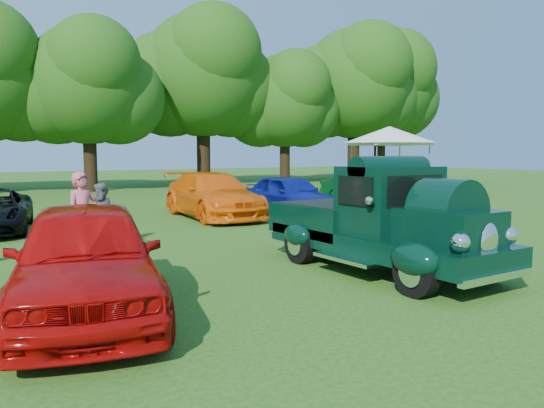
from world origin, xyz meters
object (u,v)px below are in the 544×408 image
back_car_orange (213,195)px  back_car_green (368,187)px  spectator_grey (103,215)px  red_convertible (86,258)px  canopy_tent (389,135)px  hero_pickup (380,226)px  spectator_pink (83,217)px  back_car_blue (290,195)px

back_car_orange → back_car_green: bearing=12.9°
back_car_green → spectator_grey: bearing=167.7°
red_convertible → canopy_tent: size_ratio=0.77×
red_convertible → back_car_orange: bearing=68.1°
hero_pickup → back_car_orange: hero_pickup is taller
back_car_green → red_convertible: bearing=-178.3°
red_convertible → back_car_orange: size_ratio=0.87×
back_car_green → spectator_pink: (-13.75, -6.37, 0.24)m
back_car_green → spectator_grey: (-12.92, -4.82, 0.08)m
hero_pickup → canopy_tent: bearing=44.0°
red_convertible → back_car_orange: 10.93m
back_car_orange → back_car_blue: 2.71m
back_car_blue → spectator_grey: spectator_grey is taller
back_car_orange → canopy_tent: canopy_tent is taller
back_car_green → spectator_grey: spectator_grey is taller
red_convertible → back_car_blue: bearing=55.5°
back_car_orange → spectator_grey: 5.98m
red_convertible → back_car_green: red_convertible is taller
hero_pickup → back_car_green: size_ratio=1.22×
red_convertible → back_car_green: (14.59, 10.02, -0.11)m
back_car_blue → back_car_green: 6.04m
red_convertible → spectator_pink: spectator_pink is taller
back_car_blue → spectator_grey: (-7.25, -2.74, 0.03)m
hero_pickup → back_car_green: 13.78m
back_car_green → spectator_pink: bearing=172.1°
back_car_blue → canopy_tent: size_ratio=0.71×
red_convertible → spectator_grey: (1.67, 5.20, -0.03)m
hero_pickup → spectator_grey: (-3.61, 5.34, -0.09)m
back_car_blue → back_car_green: size_ratio=1.04×
hero_pickup → red_convertible: 5.28m
hero_pickup → red_convertible: (-5.28, 0.14, -0.06)m
hero_pickup → back_car_green: bearing=47.5°
spectator_pink → canopy_tent: size_ratio=0.31×
hero_pickup → back_car_blue: 8.86m
spectator_pink → spectator_grey: (0.82, 1.55, -0.16)m
back_car_green → spectator_pink: spectator_pink is taller
hero_pickup → spectator_pink: 5.83m
red_convertible → back_car_blue: (8.92, 7.94, -0.06)m
canopy_tent → back_car_blue: bearing=-154.1°
canopy_tent → back_car_orange: bearing=-163.0°
back_car_orange → spectator_pink: 7.61m
canopy_tent → spectator_pink: bearing=-153.1°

